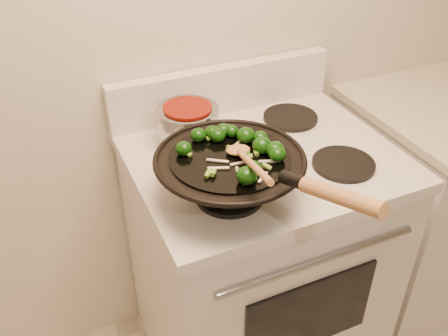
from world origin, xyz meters
name	(u,v)px	position (x,y,z in m)	size (l,w,h in m)	color
stove	(257,261)	(-0.29, 1.17, 0.47)	(0.78, 0.67, 1.08)	white
counter_unit	(436,199)	(0.55, 1.20, 0.46)	(0.75, 0.62, 0.91)	white
wok	(231,174)	(-0.47, 1.02, 1.00)	(0.39, 0.63, 0.24)	black
stirfry	(239,145)	(-0.44, 1.03, 1.07)	(0.26, 0.26, 0.04)	#0C3207
wooden_spoon	(246,158)	(-0.46, 0.95, 1.08)	(0.09, 0.28, 0.09)	#A97142
saucepan	(189,123)	(-0.47, 1.32, 0.99)	(0.19, 0.30, 0.11)	gray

